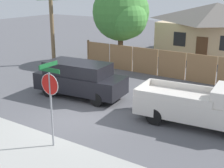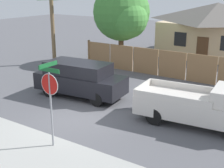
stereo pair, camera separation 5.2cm
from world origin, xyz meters
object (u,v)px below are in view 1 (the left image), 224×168
object	(u,v)px
oak_tree	(122,14)
palm_tree	(51,4)
stop_sign	(50,91)
red_suv	(79,78)
orange_pickup	(204,106)
house	(215,29)

from	to	relation	value
oak_tree	palm_tree	size ratio (longest dim) A/B	1.14
oak_tree	stop_sign	xyz separation A→B (m)	(4.83, -12.66, -1.57)
red_suv	stop_sign	size ratio (longest dim) A/B	1.58
orange_pickup	stop_sign	bearing A→B (deg)	-135.49
orange_pickup	house	bearing A→B (deg)	99.28
palm_tree	stop_sign	size ratio (longest dim) A/B	1.65
stop_sign	house	bearing A→B (deg)	88.45
oak_tree	orange_pickup	distance (m)	12.19
palm_tree	stop_sign	world-z (taller)	palm_tree
red_suv	orange_pickup	distance (m)	6.68
red_suv	oak_tree	bearing A→B (deg)	100.29
house	orange_pickup	distance (m)	15.13
red_suv	orange_pickup	bearing A→B (deg)	-5.17
oak_tree	palm_tree	bearing A→B (deg)	-141.88
palm_tree	orange_pickup	size ratio (longest dim) A/B	0.98
house	palm_tree	xyz separation A→B (m)	(-9.18, -9.96, 2.20)
oak_tree	stop_sign	size ratio (longest dim) A/B	1.88
house	palm_tree	size ratio (longest dim) A/B	1.68
orange_pickup	oak_tree	bearing A→B (deg)	133.20
palm_tree	stop_sign	distance (m)	13.20
red_suv	orange_pickup	size ratio (longest dim) A/B	0.94
palm_tree	red_suv	distance (m)	8.57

